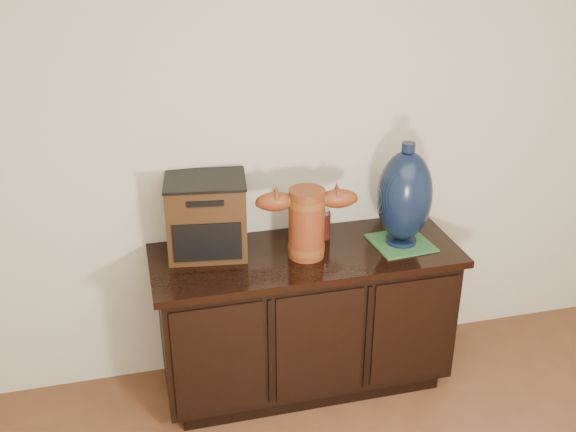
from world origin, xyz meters
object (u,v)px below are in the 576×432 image
object	(u,v)px
sideboard	(305,318)
spray_can	(325,224)
terracotta_vessel	(307,219)
lamp_base	(405,197)
tv_radio	(207,216)

from	to	relation	value
sideboard	spray_can	bearing A→B (deg)	43.09
terracotta_vessel	spray_can	xyz separation A→B (m)	(0.14, 0.15, -0.11)
sideboard	lamp_base	world-z (taller)	lamp_base
sideboard	lamp_base	xyz separation A→B (m)	(0.47, -0.03, 0.62)
tv_radio	spray_can	world-z (taller)	tv_radio
sideboard	terracotta_vessel	size ratio (longest dim) A/B	3.09
terracotta_vessel	tv_radio	bearing A→B (deg)	167.93
lamp_base	spray_can	world-z (taller)	lamp_base
tv_radio	sideboard	bearing A→B (deg)	-7.50
terracotta_vessel	spray_can	world-z (taller)	terracotta_vessel
lamp_base	spray_can	xyz separation A→B (m)	(-0.34, 0.15, -0.17)
terracotta_vessel	tv_radio	size ratio (longest dim) A/B	1.17
terracotta_vessel	spray_can	distance (m)	0.23
lamp_base	tv_radio	bearing A→B (deg)	170.88
sideboard	terracotta_vessel	bearing A→B (deg)	-102.76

